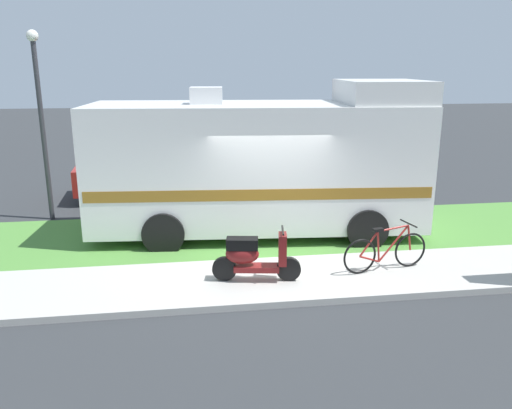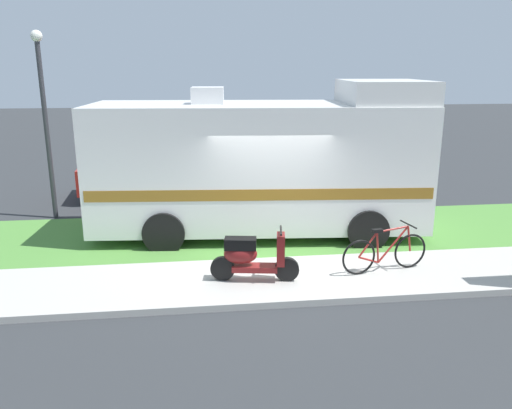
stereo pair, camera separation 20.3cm
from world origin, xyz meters
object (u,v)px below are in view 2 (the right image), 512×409
bicycle (385,252)px  street_lamp_post (44,109)px  scooter (251,256)px  pickup_truck_near (194,165)px  motorhome_rv (263,164)px

bicycle → street_lamp_post: 8.88m
scooter → pickup_truck_near: 7.10m
bicycle → pickup_truck_near: pickup_truck_near is taller
motorhome_rv → street_lamp_post: (-5.21, 1.94, 1.12)m
pickup_truck_near → street_lamp_post: (-3.64, -2.16, 1.89)m
street_lamp_post → scooter: bearing=-46.6°
pickup_truck_near → street_lamp_post: 4.64m
bicycle → street_lamp_post: size_ratio=0.37×
scooter → pickup_truck_near: bearing=97.8°
scooter → bicycle: (2.53, 0.12, -0.08)m
bicycle → pickup_truck_near: size_ratio=0.31×
motorhome_rv → scooter: size_ratio=4.79×
scooter → pickup_truck_near: (-0.97, 7.03, 0.34)m
motorhome_rv → pickup_truck_near: bearing=110.9°
pickup_truck_near → scooter: bearing=-82.2°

